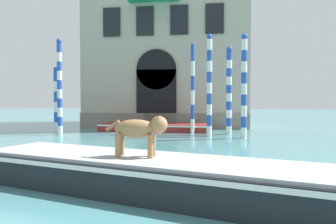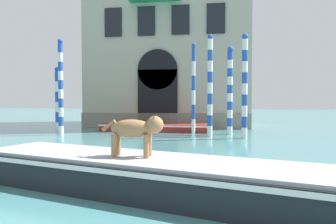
{
  "view_description": "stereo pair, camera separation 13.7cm",
  "coord_description": "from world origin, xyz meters",
  "px_view_note": "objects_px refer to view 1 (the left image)",
  "views": [
    {
      "loc": [
        2.63,
        -0.27,
        1.66
      ],
      "look_at": [
        0.85,
        11.96,
        1.2
      ],
      "focal_mm": 35.0,
      "sensor_mm": 36.0,
      "label": 1
    },
    {
      "loc": [
        2.76,
        -0.25,
        1.66
      ],
      "look_at": [
        0.85,
        11.96,
        1.2
      ],
      "focal_mm": 35.0,
      "sensor_mm": 36.0,
      "label": 2
    }
  ],
  "objects_px": {
    "mooring_pole_0": "(209,85)",
    "mooring_pole_4": "(244,86)",
    "mooring_pole_2": "(229,90)",
    "boat_foreground": "(163,175)",
    "boat_moored_near_palazzo": "(155,127)",
    "mooring_pole_1": "(60,87)",
    "mooring_pole_3": "(193,88)",
    "dog_on_deck": "(140,129)",
    "mooring_pole_5": "(56,99)"
  },
  "relations": [
    {
      "from": "boat_moored_near_palazzo",
      "to": "boat_foreground",
      "type": "bearing_deg",
      "value": -76.85
    },
    {
      "from": "mooring_pole_1",
      "to": "mooring_pole_4",
      "type": "relative_size",
      "value": 1.01
    },
    {
      "from": "mooring_pole_0",
      "to": "mooring_pole_3",
      "type": "relative_size",
      "value": 1.03
    },
    {
      "from": "mooring_pole_2",
      "to": "mooring_pole_4",
      "type": "xyz_separation_m",
      "value": [
        0.57,
        -1.52,
        0.14
      ]
    },
    {
      "from": "mooring_pole_3",
      "to": "mooring_pole_5",
      "type": "xyz_separation_m",
      "value": [
        -6.88,
        -0.55,
        -0.56
      ]
    },
    {
      "from": "mooring_pole_0",
      "to": "mooring_pole_4",
      "type": "xyz_separation_m",
      "value": [
        1.48,
        -0.45,
        -0.06
      ]
    },
    {
      "from": "dog_on_deck",
      "to": "boat_moored_near_palazzo",
      "type": "relative_size",
      "value": 0.2
    },
    {
      "from": "mooring_pole_5",
      "to": "boat_moored_near_palazzo",
      "type": "bearing_deg",
      "value": 18.5
    },
    {
      "from": "dog_on_deck",
      "to": "mooring_pole_2",
      "type": "height_order",
      "value": "mooring_pole_2"
    },
    {
      "from": "boat_foreground",
      "to": "mooring_pole_3",
      "type": "height_order",
      "value": "mooring_pole_3"
    },
    {
      "from": "boat_foreground",
      "to": "mooring_pole_3",
      "type": "xyz_separation_m",
      "value": [
        -0.21,
        10.5,
        1.9
      ]
    },
    {
      "from": "dog_on_deck",
      "to": "boat_moored_near_palazzo",
      "type": "xyz_separation_m",
      "value": [
        -1.86,
        11.45,
        -0.92
      ]
    },
    {
      "from": "mooring_pole_2",
      "to": "boat_moored_near_palazzo",
      "type": "bearing_deg",
      "value": 161.39
    },
    {
      "from": "boat_moored_near_palazzo",
      "to": "mooring_pole_5",
      "type": "bearing_deg",
      "value": -159.56
    },
    {
      "from": "mooring_pole_2",
      "to": "mooring_pole_5",
      "type": "height_order",
      "value": "mooring_pole_2"
    },
    {
      "from": "dog_on_deck",
      "to": "mooring_pole_3",
      "type": "height_order",
      "value": "mooring_pole_3"
    },
    {
      "from": "boat_moored_near_palazzo",
      "to": "mooring_pole_1",
      "type": "height_order",
      "value": "mooring_pole_1"
    },
    {
      "from": "mooring_pole_0",
      "to": "mooring_pole_3",
      "type": "distance_m",
      "value": 1.55
    },
    {
      "from": "mooring_pole_3",
      "to": "mooring_pole_5",
      "type": "relative_size",
      "value": 1.34
    },
    {
      "from": "boat_foreground",
      "to": "dog_on_deck",
      "type": "bearing_deg",
      "value": -177.28
    },
    {
      "from": "boat_moored_near_palazzo",
      "to": "mooring_pole_1",
      "type": "distance_m",
      "value": 5.29
    },
    {
      "from": "boat_moored_near_palazzo",
      "to": "mooring_pole_3",
      "type": "height_order",
      "value": "mooring_pole_3"
    },
    {
      "from": "boat_foreground",
      "to": "dog_on_deck",
      "type": "distance_m",
      "value": 0.91
    },
    {
      "from": "dog_on_deck",
      "to": "mooring_pole_4",
      "type": "bearing_deg",
      "value": 73.31
    },
    {
      "from": "mooring_pole_0",
      "to": "mooring_pole_4",
      "type": "distance_m",
      "value": 1.55
    },
    {
      "from": "boat_moored_near_palazzo",
      "to": "mooring_pole_4",
      "type": "height_order",
      "value": "mooring_pole_4"
    },
    {
      "from": "dog_on_deck",
      "to": "mooring_pole_5",
      "type": "distance_m",
      "value": 11.89
    },
    {
      "from": "dog_on_deck",
      "to": "mooring_pole_5",
      "type": "relative_size",
      "value": 0.35
    },
    {
      "from": "mooring_pole_2",
      "to": "mooring_pole_4",
      "type": "relative_size",
      "value": 0.94
    },
    {
      "from": "boat_foreground",
      "to": "boat_moored_near_palazzo",
      "type": "bearing_deg",
      "value": 118.01
    },
    {
      "from": "mooring_pole_1",
      "to": "mooring_pole_4",
      "type": "distance_m",
      "value": 8.47
    },
    {
      "from": "mooring_pole_1",
      "to": "mooring_pole_3",
      "type": "bearing_deg",
      "value": 14.78
    },
    {
      "from": "mooring_pole_1",
      "to": "mooring_pole_5",
      "type": "bearing_deg",
      "value": 124.57
    },
    {
      "from": "boat_moored_near_palazzo",
      "to": "mooring_pole_0",
      "type": "bearing_deg",
      "value": -36.95
    },
    {
      "from": "boat_moored_near_palazzo",
      "to": "mooring_pole_4",
      "type": "relative_size",
      "value": 1.31
    },
    {
      "from": "boat_moored_near_palazzo",
      "to": "mooring_pole_2",
      "type": "bearing_deg",
      "value": -16.68
    },
    {
      "from": "boat_foreground",
      "to": "mooring_pole_1",
      "type": "relative_size",
      "value": 1.74
    },
    {
      "from": "boat_foreground",
      "to": "mooring_pole_0",
      "type": "distance_m",
      "value": 9.43
    },
    {
      "from": "mooring_pole_3",
      "to": "mooring_pole_5",
      "type": "bearing_deg",
      "value": -175.4
    },
    {
      "from": "mooring_pole_0",
      "to": "boat_moored_near_palazzo",
      "type": "bearing_deg",
      "value": 141.11
    },
    {
      "from": "mooring_pole_0",
      "to": "mooring_pole_2",
      "type": "distance_m",
      "value": 1.42
    },
    {
      "from": "boat_moored_near_palazzo",
      "to": "mooring_pole_0",
      "type": "relative_size",
      "value": 1.28
    },
    {
      "from": "mooring_pole_1",
      "to": "dog_on_deck",
      "type": "bearing_deg",
      "value": -55.97
    },
    {
      "from": "dog_on_deck",
      "to": "boat_moored_near_palazzo",
      "type": "height_order",
      "value": "dog_on_deck"
    },
    {
      "from": "mooring_pole_0",
      "to": "mooring_pole_2",
      "type": "height_order",
      "value": "mooring_pole_0"
    },
    {
      "from": "mooring_pole_4",
      "to": "mooring_pole_3",
      "type": "bearing_deg",
      "value": 142.96
    },
    {
      "from": "dog_on_deck",
      "to": "mooring_pole_1",
      "type": "relative_size",
      "value": 0.25
    },
    {
      "from": "boat_foreground",
      "to": "mooring_pole_1",
      "type": "distance_m",
      "value": 11.09
    },
    {
      "from": "mooring_pole_3",
      "to": "mooring_pole_5",
      "type": "distance_m",
      "value": 6.93
    },
    {
      "from": "boat_moored_near_palazzo",
      "to": "mooring_pole_3",
      "type": "distance_m",
      "value": 3.09
    }
  ]
}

